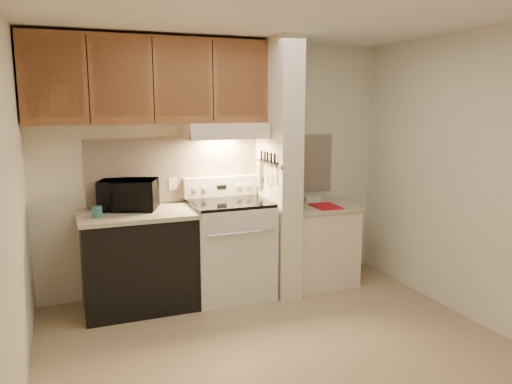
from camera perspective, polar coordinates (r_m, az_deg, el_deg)
floor at (r=4.11m, az=2.35°, el=-17.16°), size 3.60×3.60×0.00m
ceiling at (r=3.71m, az=2.64°, el=19.67°), size 3.60×3.60×0.00m
wall_back at (r=5.10m, az=-4.31°, el=2.96°), size 3.60×2.50×0.02m
wall_left at (r=3.42m, az=-26.34°, el=-1.63°), size 0.02×3.00×2.50m
wall_right at (r=4.72m, az=22.92°, el=1.60°), size 0.02×3.00×2.50m
backsplash at (r=5.09m, az=-4.27°, el=2.77°), size 2.60×0.02×0.63m
range_body at (r=4.94m, az=-3.01°, el=-6.63°), size 0.76×0.65×0.92m
oven_window at (r=4.65m, az=-1.78°, el=-7.22°), size 0.50×0.01×0.30m
oven_handle at (r=4.55m, az=-1.63°, el=-4.71°), size 0.65×0.02×0.02m
cooktop at (r=4.83m, az=-3.06°, el=-1.23°), size 0.74×0.64×0.03m
range_backguard at (r=5.08m, az=-4.08°, el=0.64°), size 0.76×0.08×0.20m
range_display at (r=5.04m, az=-3.94°, el=0.56°), size 0.10×0.01×0.04m
range_knob_left_outer at (r=4.96m, az=-7.02°, el=0.36°), size 0.05×0.02×0.05m
range_knob_left_inner at (r=4.98m, az=-5.90°, el=0.43°), size 0.05×0.02×0.05m
range_knob_right_inner at (r=5.09m, az=-1.99°, el=0.68°), size 0.05×0.02×0.05m
range_knob_right_outer at (r=5.12m, az=-0.94°, el=0.75°), size 0.05×0.02×0.05m
dishwasher_front at (r=4.77m, az=-13.22°, el=-7.83°), size 1.00×0.63×0.87m
left_countertop at (r=4.66m, az=-13.45°, el=-2.49°), size 1.04×0.67×0.04m
spoon_rest at (r=4.83m, az=-15.66°, el=-1.82°), size 0.20×0.10×0.01m
teal_jar at (r=4.51m, az=-17.71°, el=-2.19°), size 0.11×0.11×0.10m
outlet at (r=4.98m, az=-9.49°, el=0.93°), size 0.08×0.01×0.12m
microwave at (r=4.75m, az=-14.36°, el=-0.29°), size 0.60×0.50×0.28m
partition_pillar at (r=4.95m, az=2.54°, el=2.76°), size 0.22×0.70×2.50m
pillar_trim at (r=4.90m, az=1.30°, el=3.28°), size 0.01×0.70×0.04m
knife_strip at (r=4.85m, az=1.46°, el=3.44°), size 0.02×0.42×0.04m
knife_blade_a at (r=4.71m, az=2.11°, el=2.00°), size 0.01×0.03×0.16m
knife_handle_a at (r=4.68m, az=2.16°, el=3.81°), size 0.02×0.02×0.10m
knife_blade_b at (r=4.80m, az=1.64°, el=2.04°), size 0.01×0.04×0.18m
knife_handle_b at (r=4.76m, az=1.74°, el=3.92°), size 0.02×0.02×0.10m
knife_blade_c at (r=4.85m, az=1.36°, el=2.02°), size 0.01×0.04×0.20m
knife_handle_c at (r=4.84m, az=1.34°, el=4.02°), size 0.02×0.02×0.10m
knife_blade_d at (r=4.93m, az=0.97°, el=2.38°), size 0.01×0.04×0.16m
knife_handle_d at (r=4.90m, az=1.03°, el=4.10°), size 0.02×0.02×0.10m
knife_blade_e at (r=5.00m, az=0.64°, el=2.38°), size 0.01×0.04×0.18m
knife_handle_e at (r=4.99m, az=0.61°, el=4.21°), size 0.02×0.02×0.10m
oven_mitt at (r=5.07m, az=0.39°, el=2.04°), size 0.03×0.10×0.25m
right_cab_base at (r=5.33m, az=7.03°, el=-6.08°), size 0.70×0.60×0.81m
right_countertop at (r=5.22m, az=7.13°, el=-1.60°), size 0.74×0.64×0.04m
red_folder at (r=5.09m, az=7.99°, el=-1.63°), size 0.26×0.34×0.01m
white_box at (r=5.38m, az=6.49°, el=-0.79°), size 0.18×0.14×0.04m
range_hood at (r=4.86m, az=-3.60°, el=7.05°), size 0.78×0.44×0.15m
hood_lip at (r=4.66m, az=-2.81°, el=6.37°), size 0.78×0.04×0.06m
upper_cabinets at (r=4.74m, az=-12.00°, el=12.34°), size 2.18×0.33×0.77m
cab_door_a at (r=4.51m, az=-22.17°, el=11.94°), size 0.46×0.01×0.63m
cab_gap_a at (r=4.52m, az=-18.64°, el=12.15°), size 0.01×0.01×0.73m
cab_door_b at (r=4.54m, az=-15.13°, el=12.31°), size 0.46×0.01×0.63m
cab_gap_b at (r=4.58m, az=-11.66°, el=12.43°), size 0.01×0.01×0.73m
cab_door_c at (r=4.64m, az=-8.26°, el=12.50°), size 0.46×0.01×0.63m
cab_gap_c at (r=4.70m, az=-4.95°, el=12.53°), size 0.01×0.01×0.73m
cab_door_d at (r=4.79m, az=-1.75°, el=12.52°), size 0.46×0.01×0.63m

